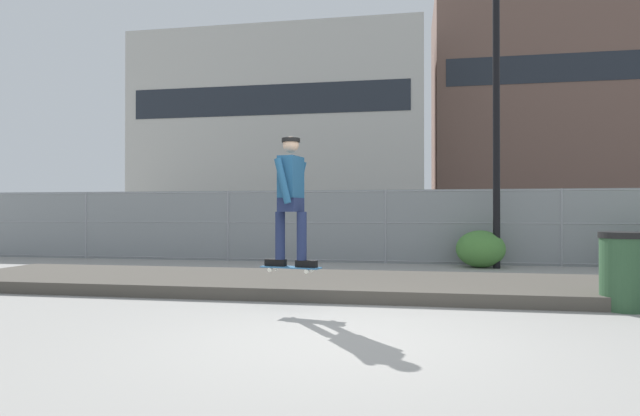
{
  "coord_description": "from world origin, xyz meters",
  "views": [
    {
      "loc": [
        0.63,
        -5.26,
        1.3
      ],
      "look_at": [
        -0.82,
        2.97,
        1.36
      ],
      "focal_mm": 29.13,
      "sensor_mm": 36.0,
      "label": 1
    }
  ],
  "objects_px": {
    "parked_car_near": "(261,226)",
    "parked_car_mid": "(443,227)",
    "skateboard": "(291,268)",
    "shrub_left": "(481,249)",
    "street_lamp": "(496,63)",
    "trash_bin": "(623,271)",
    "skater": "(291,193)"
  },
  "relations": [
    {
      "from": "skateboard",
      "to": "parked_car_mid",
      "type": "distance_m",
      "value": 9.57
    },
    {
      "from": "parked_car_mid",
      "to": "parked_car_near",
      "type": "bearing_deg",
      "value": 176.53
    },
    {
      "from": "parked_car_mid",
      "to": "shrub_left",
      "type": "distance_m",
      "value": 3.41
    },
    {
      "from": "trash_bin",
      "to": "parked_car_mid",
      "type": "bearing_deg",
      "value": 102.14
    },
    {
      "from": "parked_car_near",
      "to": "trash_bin",
      "type": "bearing_deg",
      "value": -49.34
    },
    {
      "from": "street_lamp",
      "to": "trash_bin",
      "type": "height_order",
      "value": "street_lamp"
    },
    {
      "from": "parked_car_mid",
      "to": "trash_bin",
      "type": "height_order",
      "value": "parked_car_mid"
    },
    {
      "from": "skateboard",
      "to": "parked_car_near",
      "type": "bearing_deg",
      "value": 108.67
    },
    {
      "from": "shrub_left",
      "to": "trash_bin",
      "type": "bearing_deg",
      "value": -77.27
    },
    {
      "from": "street_lamp",
      "to": "parked_car_near",
      "type": "bearing_deg",
      "value": 150.67
    },
    {
      "from": "skater",
      "to": "parked_car_near",
      "type": "relative_size",
      "value": 0.38
    },
    {
      "from": "skater",
      "to": "parked_car_near",
      "type": "height_order",
      "value": "skater"
    },
    {
      "from": "skater",
      "to": "street_lamp",
      "type": "bearing_deg",
      "value": 59.12
    },
    {
      "from": "parked_car_near",
      "to": "shrub_left",
      "type": "relative_size",
      "value": 4.02
    },
    {
      "from": "parked_car_near",
      "to": "street_lamp",
      "type": "bearing_deg",
      "value": -29.33
    },
    {
      "from": "skateboard",
      "to": "parked_car_mid",
      "type": "relative_size",
      "value": 0.19
    },
    {
      "from": "parked_car_mid",
      "to": "skateboard",
      "type": "bearing_deg",
      "value": -105.0
    },
    {
      "from": "street_lamp",
      "to": "shrub_left",
      "type": "relative_size",
      "value": 6.9
    },
    {
      "from": "skater",
      "to": "parked_car_near",
      "type": "bearing_deg",
      "value": 108.67
    },
    {
      "from": "street_lamp",
      "to": "shrub_left",
      "type": "xyz_separation_m",
      "value": [
        -0.34,
        0.11,
        -4.29
      ]
    },
    {
      "from": "parked_car_near",
      "to": "skateboard",
      "type": "bearing_deg",
      "value": -71.33
    },
    {
      "from": "skateboard",
      "to": "parked_car_near",
      "type": "distance_m",
      "value": 10.12
    },
    {
      "from": "parked_car_mid",
      "to": "trash_bin",
      "type": "relative_size",
      "value": 4.29
    },
    {
      "from": "parked_car_near",
      "to": "parked_car_mid",
      "type": "height_order",
      "value": "same"
    },
    {
      "from": "skater",
      "to": "parked_car_mid",
      "type": "relative_size",
      "value": 0.38
    },
    {
      "from": "street_lamp",
      "to": "shrub_left",
      "type": "height_order",
      "value": "street_lamp"
    },
    {
      "from": "parked_car_near",
      "to": "trash_bin",
      "type": "height_order",
      "value": "parked_car_near"
    },
    {
      "from": "parked_car_mid",
      "to": "trash_bin",
      "type": "bearing_deg",
      "value": -77.86
    },
    {
      "from": "skater",
      "to": "street_lamp",
      "type": "distance_m",
      "value": 7.48
    },
    {
      "from": "skater",
      "to": "parked_car_near",
      "type": "distance_m",
      "value": 10.14
    },
    {
      "from": "shrub_left",
      "to": "parked_car_near",
      "type": "bearing_deg",
      "value": 150.11
    },
    {
      "from": "skater",
      "to": "trash_bin",
      "type": "relative_size",
      "value": 1.65
    }
  ]
}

